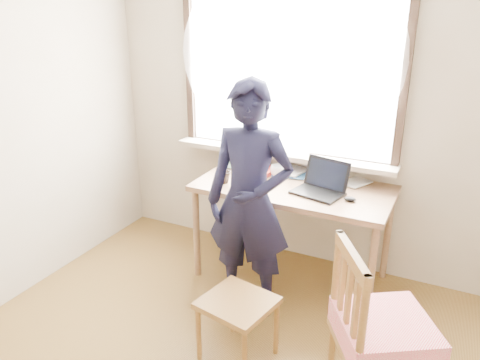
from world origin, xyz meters
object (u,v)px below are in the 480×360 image
at_px(side_chair, 381,334).
at_px(person, 249,202).
at_px(mug_white, 277,171).
at_px(mug_dark, 224,177).
at_px(work_chair, 238,309).
at_px(laptop, 321,185).
at_px(desk, 293,196).

bearing_deg(side_chair, person, 149.41).
xyz_separation_m(mug_white, person, (0.05, -0.64, -0.00)).
xyz_separation_m(mug_dark, person, (0.37, -0.32, -0.01)).
bearing_deg(person, mug_dark, 134.18).
bearing_deg(work_chair, laptop, 78.86).
distance_m(laptop, side_chair, 1.29).
relative_size(laptop, mug_dark, 4.04).
height_order(mug_dark, work_chair, mug_dark).
relative_size(mug_white, person, 0.07).
relative_size(desk, work_chair, 3.11).
relative_size(work_chair, side_chair, 0.47).
bearing_deg(person, work_chair, -76.38).
bearing_deg(person, laptop, 48.39).
height_order(desk, mug_dark, mug_dark).
bearing_deg(work_chair, desk, 91.59).
relative_size(mug_white, side_chair, 0.11).
xyz_separation_m(laptop, person, (-0.36, -0.47, -0.02)).
bearing_deg(laptop, mug_dark, -168.67).
height_order(desk, work_chair, desk).
bearing_deg(mug_white, person, -85.22).
relative_size(mug_dark, person, 0.06).
distance_m(desk, side_chair, 1.41).
bearing_deg(mug_dark, mug_white, 45.29).
bearing_deg(side_chair, laptop, 121.42).
height_order(mug_white, work_chair, mug_white).
height_order(side_chair, person, person).
height_order(laptop, person, person).
xyz_separation_m(mug_dark, work_chair, (0.53, -0.84, -0.48)).
relative_size(mug_white, work_chair, 0.24).
height_order(laptop, mug_dark, laptop).
bearing_deg(person, mug_white, 90.56).
bearing_deg(laptop, mug_white, 157.60).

